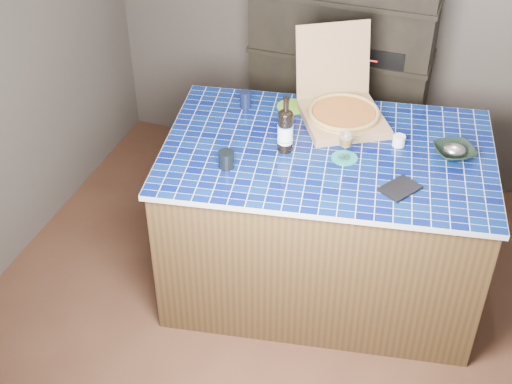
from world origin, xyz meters
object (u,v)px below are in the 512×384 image
at_px(kitchen_island, 323,219).
at_px(mead_bottle, 285,130).
at_px(dvd_case, 400,188).
at_px(pizza_box, 342,110).
at_px(wine_glass, 346,140).
at_px(bowl, 454,152).

bearing_deg(kitchen_island, mead_bottle, -169.57).
bearing_deg(dvd_case, mead_bottle, -160.60).
distance_m(pizza_box, wine_glass, 0.40).
relative_size(wine_glass, bowl, 0.79).
distance_m(pizza_box, dvd_case, 0.72).
xyz_separation_m(mead_bottle, dvd_case, (0.67, -0.15, -0.12)).
xyz_separation_m(pizza_box, wine_glass, (0.11, -0.38, 0.05)).
bearing_deg(bowl, mead_bottle, -164.41).
height_order(pizza_box, dvd_case, pizza_box).
bearing_deg(mead_bottle, bowl, 15.59).
height_order(wine_glass, bowl, wine_glass).
distance_m(mead_bottle, wine_glass, 0.33).
height_order(mead_bottle, wine_glass, mead_bottle).
distance_m(pizza_box, mead_bottle, 0.47).
xyz_separation_m(pizza_box, dvd_case, (0.44, -0.56, -0.06)).
xyz_separation_m(kitchen_island, mead_bottle, (-0.23, -0.08, 0.63)).
xyz_separation_m(kitchen_island, pizza_box, (-0.00, 0.32, 0.57)).
height_order(kitchen_island, dvd_case, dvd_case).
height_order(kitchen_island, wine_glass, wine_glass).
height_order(wine_glass, dvd_case, wine_glass).
relative_size(pizza_box, dvd_case, 3.58).
distance_m(mead_bottle, bowl, 0.93).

